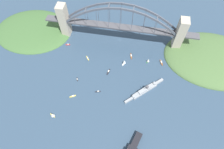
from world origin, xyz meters
TOP-DOWN VIEW (x-y plane):
  - ground_plane at (0.00, 0.00)m, footprint 1400.00×1400.00m
  - harbor_arch_bridge at (-0.00, 0.00)m, footprint 255.40×17.40m
  - headland_west_shore at (-162.41, 14.04)m, footprint 162.97×120.45m
  - headland_east_shore at (159.29, 2.65)m, footprint 140.95×113.21m
  - naval_cruiser at (-52.38, 95.46)m, footprint 54.90×51.25m
  - seaplane_taxiing_near_bridge at (3.09, -27.07)m, footprint 10.84×8.39m
  - small_boat_0 at (70.12, 156.25)m, footprint 8.76×6.78m
  - small_boat_1 at (-75.39, 38.07)m, footprint 5.86×11.54m
  - small_boat_2 at (-53.57, 39.78)m, footprint 5.94×6.87m
  - small_boat_3 at (-24.72, 33.18)m, footprint 4.46×12.41m
  - small_boat_4 at (7.32, 70.86)m, footprint 4.00×11.75m
  - small_boat_5 at (16.37, 108.43)m, footprint 8.70×3.58m
  - small_boat_6 at (87.77, 27.04)m, footprint 7.51×2.60m
  - small_boat_7 at (46.62, 50.37)m, footprint 7.18×8.62m
  - small_boat_8 at (51.37, 122.46)m, footprint 9.29×5.60m
  - small_boat_9 at (-15.14, 50.32)m, footprint 6.68×8.67m
  - small_boat_10 at (52.79, 92.96)m, footprint 3.79×7.04m

SIDE VIEW (x-z plane):
  - ground_plane at x=0.00m, z-range 0.00..0.00m
  - headland_west_shore at x=-162.41m, z-range -12.17..12.17m
  - headland_east_shore at x=159.29m, z-range -8.02..8.02m
  - small_boat_10 at x=52.79m, z-range -0.29..1.67m
  - small_boat_3 at x=-24.72m, z-range -0.28..1.74m
  - small_boat_6 at x=87.77m, z-range -0.31..1.90m
  - small_boat_4 at x=7.32m, z-range -0.29..1.88m
  - small_boat_5 at x=16.37m, z-range -0.34..1.94m
  - small_boat_1 at x=-75.39m, z-range -0.34..2.10m
  - small_boat_7 at x=46.62m, z-range -0.35..2.16m
  - small_boat_8 at x=51.37m, z-range -0.36..2.23m
  - seaplane_taxiing_near_bridge at x=3.09m, z-range -0.49..4.08m
  - naval_cruiser at x=-52.38m, z-range -5.50..11.46m
  - small_boat_2 at x=-53.57m, z-range -0.22..7.66m
  - small_boat_0 at x=70.12m, z-range -0.27..9.10m
  - small_boat_9 at x=-15.14m, z-range -0.37..9.63m
  - harbor_arch_bridge at x=0.00m, z-range -4.57..69.66m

